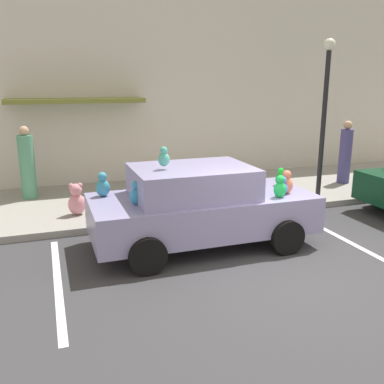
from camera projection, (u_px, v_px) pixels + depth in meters
ground_plane at (291, 275)px, 6.89m from camera, size 60.00×60.00×0.00m
sidewalk at (191, 195)px, 11.44m from camera, size 24.00×4.00×0.15m
storefront_building at (166, 76)px, 12.59m from camera, size 24.00×1.25×6.40m
parking_stripe_front at (346, 240)px, 8.40m from camera, size 0.12×3.60×0.01m
parking_stripe_rear at (58, 282)px, 6.66m from camera, size 0.12×3.60×0.01m
plush_covered_car at (200, 205)px, 7.96m from camera, size 4.17×2.04×1.95m
teddy_bear_on_sidewalk at (77, 200)px, 9.44m from camera, size 0.38×0.32×0.73m
street_lamp_post at (325, 103)px, 10.39m from camera, size 0.28×0.28×3.89m
pedestrian_near_shopfront at (27, 165)px, 10.68m from camera, size 0.38×0.38×1.84m
pedestrian_walking_past at (345, 154)px, 12.30m from camera, size 0.35×0.35×1.82m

